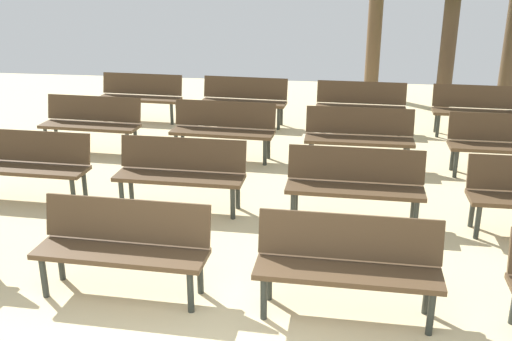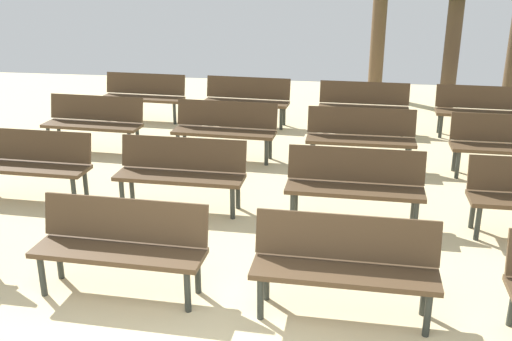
# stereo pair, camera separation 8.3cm
# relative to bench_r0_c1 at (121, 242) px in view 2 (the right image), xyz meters

# --- Properties ---
(bench_r0_c1) EXTENTS (1.62, 0.55, 0.87)m
(bench_r0_c1) POSITION_rel_bench_r0_c1_xyz_m (0.00, 0.00, 0.00)
(bench_r0_c1) COLOR #4C3823
(bench_r0_c1) RESTS_ON ground_plane
(bench_r0_c2) EXTENTS (1.61, 0.53, 0.87)m
(bench_r0_c2) POSITION_rel_bench_r0_c1_xyz_m (2.05, -0.07, 0.00)
(bench_r0_c2) COLOR #4C3823
(bench_r0_c2) RESTS_ON ground_plane
(bench_r1_c0) EXTENTS (1.62, 0.54, 0.87)m
(bench_r1_c0) POSITION_rel_bench_r0_c1_xyz_m (-2.01, 2.05, 0.00)
(bench_r1_c0) COLOR #4C3823
(bench_r1_c0) RESTS_ON ground_plane
(bench_r1_c1) EXTENTS (1.61, 0.52, 0.87)m
(bench_r1_c1) POSITION_rel_bench_r0_c1_xyz_m (0.02, 2.01, 0.00)
(bench_r1_c1) COLOR #4C3823
(bench_r1_c1) RESTS_ON ground_plane
(bench_r1_c2) EXTENTS (1.61, 0.52, 0.87)m
(bench_r1_c2) POSITION_rel_bench_r0_c1_xyz_m (2.15, 1.89, 0.00)
(bench_r1_c2) COLOR #4C3823
(bench_r1_c2) RESTS_ON ground_plane
(bench_r2_c0) EXTENTS (1.62, 0.57, 0.87)m
(bench_r2_c0) POSITION_rel_bench_r0_c1_xyz_m (-2.02, 4.10, 0.00)
(bench_r2_c0) COLOR #4C3823
(bench_r2_c0) RESTS_ON ground_plane
(bench_r2_c1) EXTENTS (1.62, 0.57, 0.87)m
(bench_r2_c1) POSITION_rel_bench_r0_c1_xyz_m (0.16, 4.03, 0.00)
(bench_r2_c1) COLOR #4C3823
(bench_r2_c1) RESTS_ON ground_plane
(bench_r2_c2) EXTENTS (1.60, 0.49, 0.87)m
(bench_r2_c2) POSITION_rel_bench_r0_c1_xyz_m (2.25, 3.91, 0.00)
(bench_r2_c2) COLOR #4C3823
(bench_r2_c2) RESTS_ON ground_plane
(bench_r2_c3) EXTENTS (1.61, 0.51, 0.87)m
(bench_r2_c3) POSITION_rel_bench_r0_c1_xyz_m (4.32, 3.82, 0.00)
(bench_r2_c3) COLOR #4C3823
(bench_r2_c3) RESTS_ON ground_plane
(bench_r3_c0) EXTENTS (1.63, 0.58, 0.87)m
(bench_r3_c0) POSITION_rel_bench_r0_c1_xyz_m (-1.87, 6.12, 0.00)
(bench_r3_c0) COLOR #4C3823
(bench_r3_c0) RESTS_ON ground_plane
(bench_r3_c1) EXTENTS (1.63, 0.59, 0.87)m
(bench_r3_c1) POSITION_rel_bench_r0_c1_xyz_m (0.17, 6.04, 0.00)
(bench_r3_c1) COLOR #4C3823
(bench_r3_c1) RESTS_ON ground_plane
(bench_r3_c2) EXTENTS (1.62, 0.53, 0.87)m
(bench_r3_c2) POSITION_rel_bench_r0_c1_xyz_m (2.33, 5.91, 0.00)
(bench_r3_c2) COLOR #4C3823
(bench_r3_c2) RESTS_ON ground_plane
(bench_r3_c3) EXTENTS (1.62, 0.56, 0.87)m
(bench_r3_c3) POSITION_rel_bench_r0_c1_xyz_m (4.38, 5.86, 0.00)
(bench_r3_c3) COLOR #4C3823
(bench_r3_c3) RESTS_ON ground_plane
(tree_0) EXTENTS (0.32, 0.32, 3.53)m
(tree_0) POSITION_rel_bench_r0_c1_xyz_m (2.65, 8.85, 1.26)
(tree_0) COLOR brown
(tree_0) RESTS_ON ground_plane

